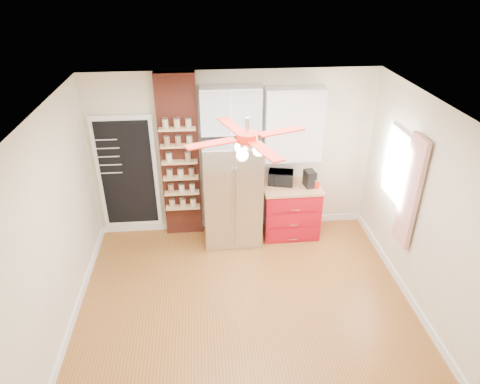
{
  "coord_description": "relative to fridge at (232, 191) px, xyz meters",
  "views": [
    {
      "loc": [
        -0.48,
        -4.29,
        4.13
      ],
      "look_at": [
        0.0,
        0.9,
        1.26
      ],
      "focal_mm": 32.0,
      "sensor_mm": 36.0,
      "label": 1
    }
  ],
  "objects": [
    {
      "name": "wall_front",
      "position": [
        0.05,
        -3.63,
        0.48
      ],
      "size": [
        4.5,
        0.02,
        2.7
      ],
      "primitive_type": "cube",
      "color": "beige",
      "rests_on": "floor"
    },
    {
      "name": "pantry_jar_beans",
      "position": [
        -0.67,
        0.13,
        0.57
      ],
      "size": [
        0.11,
        0.11,
        0.14
      ],
      "primitive_type": "cylinder",
      "rotation": [
        0.0,
        0.0,
        -0.38
      ],
      "color": "#9C704F",
      "rests_on": "brick_pillar"
    },
    {
      "name": "toaster_oven",
      "position": [
        0.8,
        0.15,
        0.13
      ],
      "size": [
        0.45,
        0.36,
        0.22
      ],
      "primitive_type": "imported",
      "rotation": [
        0.0,
        0.0,
        -0.24
      ],
      "color": "black",
      "rests_on": "red_cabinet"
    },
    {
      "name": "upper_shelf_unit",
      "position": [
        0.97,
        0.22,
        1.0
      ],
      "size": [
        0.9,
        0.3,
        1.15
      ],
      "primitive_type": "cube",
      "color": "white",
      "rests_on": "wall_back"
    },
    {
      "name": "window",
      "position": [
        2.28,
        -0.73,
        0.68
      ],
      "size": [
        0.04,
        0.75,
        1.05
      ],
      "primitive_type": "cube",
      "color": "white",
      "rests_on": "wall_right"
    },
    {
      "name": "upper_glass_cabinet",
      "position": [
        0.0,
        0.2,
        1.27
      ],
      "size": [
        0.9,
        0.35,
        0.7
      ],
      "primitive_type": "cube",
      "color": "white",
      "rests_on": "wall_back"
    },
    {
      "name": "pantry_jar_oats",
      "position": [
        -0.96,
        0.14,
        0.57
      ],
      "size": [
        0.11,
        0.11,
        0.14
      ],
      "primitive_type": "cylinder",
      "rotation": [
        0.0,
        0.0,
        -0.16
      ],
      "color": "beige",
      "rests_on": "brick_pillar"
    },
    {
      "name": "red_cabinet",
      "position": [
        0.97,
        0.05,
        -0.42
      ],
      "size": [
        0.94,
        0.64,
        0.9
      ],
      "color": "#A20816",
      "rests_on": "floor"
    },
    {
      "name": "chalkboard",
      "position": [
        -1.65,
        0.33,
        0.23
      ],
      "size": [
        0.95,
        0.05,
        1.95
      ],
      "color": "white",
      "rests_on": "wall_back"
    },
    {
      "name": "wall_left",
      "position": [
        -2.2,
        -1.63,
        0.48
      ],
      "size": [
        0.02,
        4.0,
        2.7
      ],
      "primitive_type": "cube",
      "color": "beige",
      "rests_on": "floor"
    },
    {
      "name": "canister_left",
      "position": [
        1.34,
        -0.03,
        0.09
      ],
      "size": [
        0.13,
        0.13,
        0.13
      ],
      "primitive_type": "cylinder",
      "rotation": [
        0.0,
        0.0,
        0.19
      ],
      "color": "red",
      "rests_on": "red_cabinet"
    },
    {
      "name": "canister_right",
      "position": [
        1.32,
        0.08,
        0.09
      ],
      "size": [
        0.1,
        0.1,
        0.13
      ],
      "primitive_type": "cylinder",
      "rotation": [
        0.0,
        0.0,
        -0.05
      ],
      "color": "#B40A18",
      "rests_on": "red_cabinet"
    },
    {
      "name": "fridge",
      "position": [
        0.0,
        0.0,
        0.0
      ],
      "size": [
        0.9,
        0.7,
        1.75
      ],
      "primitive_type": "cube",
      "color": "silver",
      "rests_on": "floor"
    },
    {
      "name": "wall_right",
      "position": [
        2.3,
        -1.63,
        0.48
      ],
      "size": [
        0.02,
        4.0,
        2.7
      ],
      "primitive_type": "cube",
      "color": "beige",
      "rests_on": "floor"
    },
    {
      "name": "brick_pillar",
      "position": [
        -0.8,
        0.29,
        0.48
      ],
      "size": [
        0.6,
        0.16,
        2.7
      ],
      "primitive_type": "cube",
      "color": "maroon",
      "rests_on": "floor"
    },
    {
      "name": "ceiling",
      "position": [
        0.05,
        -1.63,
        1.83
      ],
      "size": [
        4.5,
        4.5,
        0.0
      ],
      "primitive_type": "plane",
      "color": "white",
      "rests_on": "wall_back"
    },
    {
      "name": "wall_back",
      "position": [
        0.05,
        0.37,
        0.48
      ],
      "size": [
        4.5,
        0.02,
        2.7
      ],
      "primitive_type": "cube",
      "color": "beige",
      "rests_on": "floor"
    },
    {
      "name": "coffee_maker",
      "position": [
        1.24,
        0.02,
        0.16
      ],
      "size": [
        0.19,
        0.24,
        0.27
      ],
      "primitive_type": "cube",
      "rotation": [
        0.0,
        0.0,
        0.18
      ],
      "color": "black",
      "rests_on": "red_cabinet"
    },
    {
      "name": "floor",
      "position": [
        0.05,
        -1.63,
        -0.88
      ],
      "size": [
        4.5,
        4.5,
        0.0
      ],
      "primitive_type": "plane",
      "color": "#9B5B27",
      "rests_on": "ground"
    },
    {
      "name": "ceiling_fan",
      "position": [
        0.05,
        -1.63,
        1.55
      ],
      "size": [
        1.4,
        1.4,
        0.44
      ],
      "color": "silver",
      "rests_on": "ceiling"
    },
    {
      "name": "curtain",
      "position": [
        2.23,
        -1.28,
        0.57
      ],
      "size": [
        0.06,
        0.4,
        1.55
      ],
      "primitive_type": "cube",
      "color": "#B32817",
      "rests_on": "wall_right"
    }
  ]
}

